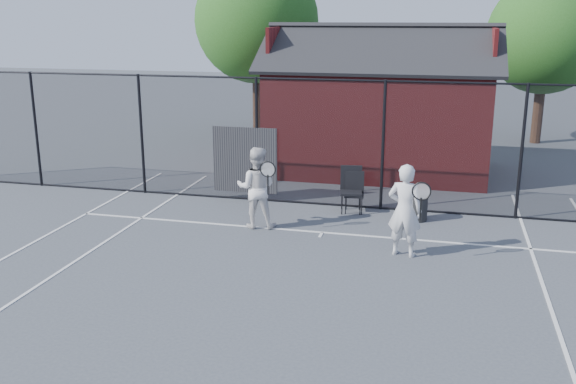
% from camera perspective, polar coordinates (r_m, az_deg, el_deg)
% --- Properties ---
extents(ground, '(80.00, 80.00, 0.00)m').
position_cam_1_polar(ground, '(10.68, -0.01, -8.73)').
color(ground, '#42474B').
rests_on(ground, ground).
extents(court_lines, '(11.02, 18.00, 0.01)m').
position_cam_1_polar(court_lines, '(9.53, -1.96, -11.84)').
color(court_lines, silver).
rests_on(court_lines, ground).
extents(fence, '(22.04, 3.00, 3.00)m').
position_cam_1_polar(fence, '(14.99, 3.45, 4.13)').
color(fence, black).
rests_on(fence, ground).
extents(clubhouse, '(6.50, 4.36, 4.19)m').
position_cam_1_polar(clubhouse, '(18.76, 8.15, 6.78)').
color(clubhouse, maroon).
rests_on(clubhouse, ground).
extents(tree_left, '(4.48, 4.48, 6.44)m').
position_cam_1_polar(tree_left, '(23.96, -2.81, 14.94)').
color(tree_left, black).
rests_on(tree_left, ground).
extents(tree_right, '(3.97, 3.97, 5.70)m').
position_cam_1_polar(tree_right, '(24.18, 21.94, 12.75)').
color(tree_right, black).
rests_on(tree_right, ground).
extents(player_front, '(0.82, 0.64, 1.76)m').
position_cam_1_polar(player_front, '(12.08, 10.35, -1.61)').
color(player_front, silver).
rests_on(player_front, ground).
extents(player_back, '(0.99, 0.79, 1.74)m').
position_cam_1_polar(player_back, '(13.53, -2.82, 0.40)').
color(player_back, silver).
rests_on(player_back, ground).
extents(chair_left, '(0.57, 0.59, 1.03)m').
position_cam_1_polar(chair_left, '(14.72, 5.63, 0.14)').
color(chair_left, black).
rests_on(chair_left, ground).
extents(chair_right, '(0.49, 0.50, 0.91)m').
position_cam_1_polar(chair_right, '(14.72, 5.90, -0.10)').
color(chair_right, black).
rests_on(chair_right, ground).
extents(waste_bin, '(0.44, 0.44, 0.63)m').
position_cam_1_polar(waste_bin, '(14.39, 11.45, -1.28)').
color(waste_bin, black).
rests_on(waste_bin, ground).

